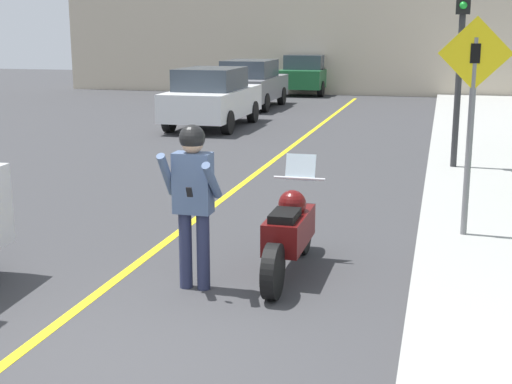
# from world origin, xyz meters

# --- Properties ---
(ground_plane) EXTENTS (80.00, 80.00, 0.00)m
(ground_plane) POSITION_xyz_m (0.00, 0.00, 0.00)
(ground_plane) COLOR #38383A
(road_center_line) EXTENTS (0.12, 36.00, 0.01)m
(road_center_line) POSITION_xyz_m (-0.60, 6.00, 0.00)
(road_center_line) COLOR yellow
(road_center_line) RESTS_ON ground
(building_backdrop) EXTENTS (28.00, 1.20, 6.10)m
(building_backdrop) POSITION_xyz_m (0.00, 26.00, 3.05)
(building_backdrop) COLOR beige
(building_backdrop) RESTS_ON ground
(motorcycle) EXTENTS (0.62, 2.19, 1.28)m
(motorcycle) POSITION_xyz_m (1.23, 2.60, 0.49)
(motorcycle) COLOR black
(motorcycle) RESTS_ON ground
(person_biker) EXTENTS (0.59, 0.48, 1.78)m
(person_biker) POSITION_xyz_m (0.34, 1.86, 1.10)
(person_biker) COLOR #282D4C
(person_biker) RESTS_ON ground
(crossing_sign) EXTENTS (0.91, 0.08, 2.77)m
(crossing_sign) POSITION_xyz_m (3.18, 4.33, 1.79)
(crossing_sign) COLOR slate
(crossing_sign) RESTS_ON sidewalk_curb
(traffic_light) EXTENTS (0.26, 0.30, 3.64)m
(traffic_light) POSITION_xyz_m (3.09, 9.16, 2.66)
(traffic_light) COLOR #2D2D30
(traffic_light) RESTS_ON sidewalk_curb
(parked_car_white) EXTENTS (1.88, 4.20, 1.68)m
(parked_car_white) POSITION_xyz_m (-3.50, 14.28, 0.86)
(parked_car_white) COLOR black
(parked_car_white) RESTS_ON ground
(parked_car_grey) EXTENTS (1.88, 4.20, 1.68)m
(parked_car_grey) POSITION_xyz_m (-3.80, 19.58, 0.86)
(parked_car_grey) COLOR black
(parked_car_grey) RESTS_ON ground
(parked_car_green) EXTENTS (1.88, 4.20, 1.68)m
(parked_car_green) POSITION_xyz_m (-2.93, 25.70, 0.86)
(parked_car_green) COLOR black
(parked_car_green) RESTS_ON ground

